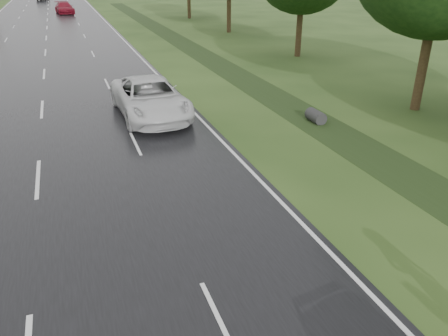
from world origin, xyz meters
name	(u,v)px	position (x,y,z in m)	size (l,w,h in m)	color
road	(47,31)	(0.00, 45.00, 0.02)	(14.00, 180.00, 0.04)	black
edge_stripe_east	(112,28)	(6.75, 45.00, 0.04)	(0.12, 180.00, 0.01)	silver
center_line	(47,31)	(0.00, 45.00, 0.04)	(0.12, 180.00, 0.01)	silver
drainage_ditch	(242,78)	(11.50, 18.71, 0.04)	(2.20, 120.00, 0.56)	#203113
white_pickup	(150,98)	(4.76, 13.21, 0.88)	(2.79, 6.05, 1.68)	silver
far_car_red	(64,8)	(2.35, 63.33, 0.82)	(2.18, 5.35, 1.55)	maroon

